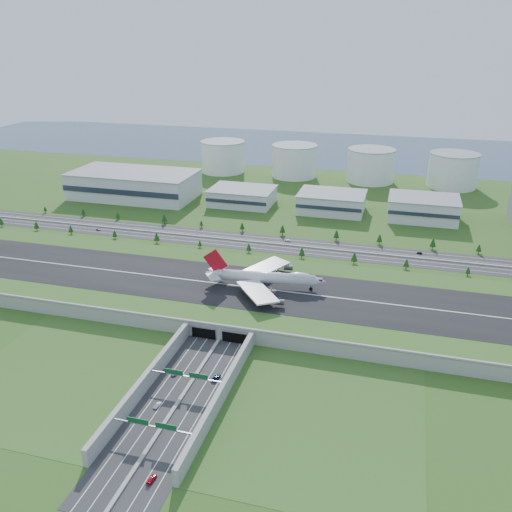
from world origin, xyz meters
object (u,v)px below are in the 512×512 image
(car_4, at_px, (98,230))
(car_7, at_px, (288,240))
(car_2, at_px, (216,378))
(car_5, at_px, (419,253))
(car_3, at_px, (152,479))
(car_1, at_px, (157,405))
(car_0, at_px, (175,373))
(fuel_tank_a, at_px, (223,157))
(boeing_747, at_px, (265,277))

(car_4, bearing_deg, car_7, -67.32)
(car_2, relative_size, car_5, 1.51)
(car_3, bearing_deg, car_1, -62.61)
(car_0, height_order, car_5, car_0)
(fuel_tank_a, distance_m, car_4, 226.49)
(boeing_747, height_order, car_3, boeing_747)
(car_2, bearing_deg, car_3, 97.01)
(car_0, xyz_separation_m, car_2, (20.21, 1.95, 0.11))
(car_1, height_order, car_5, car_1)
(boeing_747, xyz_separation_m, car_7, (-7.54, 100.47, -13.67))
(car_3, height_order, car_4, car_3)
(car_7, bearing_deg, car_0, -0.62)
(fuel_tank_a, bearing_deg, car_3, -74.38)
(fuel_tank_a, relative_size, boeing_747, 0.67)
(car_5, distance_m, car_7, 99.27)
(car_3, distance_m, car_5, 270.63)
(fuel_tank_a, height_order, car_7, fuel_tank_a)
(car_5, bearing_deg, car_1, -20.54)
(fuel_tank_a, height_order, boeing_747, fuel_tank_a)
(car_1, height_order, car_2, car_2)
(car_2, relative_size, car_7, 1.21)
(car_5, relative_size, car_7, 0.81)
(fuel_tank_a, distance_m, car_3, 477.21)
(boeing_747, xyz_separation_m, car_5, (91.73, 101.16, -13.74))
(boeing_747, distance_m, car_0, 92.58)
(car_2, bearing_deg, fuel_tank_a, -63.07)
(car_1, relative_size, car_4, 1.06)
(car_4, bearing_deg, car_3, -129.15)
(boeing_747, relative_size, car_7, 14.99)
(fuel_tank_a, distance_m, car_0, 411.29)
(car_1, height_order, car_4, car_1)
(car_7, bearing_deg, car_5, 93.80)
(fuel_tank_a, xyz_separation_m, car_5, (222.72, -205.62, -16.72))
(car_0, bearing_deg, car_4, 148.19)
(car_3, relative_size, car_5, 1.31)
(car_4, bearing_deg, car_1, -127.05)
(car_2, xyz_separation_m, car_4, (-163.43, 170.55, -0.13))
(fuel_tank_a, height_order, car_3, fuel_tank_a)
(car_1, bearing_deg, car_7, 104.87)
(car_1, bearing_deg, fuel_tank_a, 122.81)
(car_0, height_order, car_1, car_0)
(car_0, xyz_separation_m, car_3, (18.36, -63.37, 0.04))
(boeing_747, distance_m, car_4, 184.58)
(boeing_747, height_order, car_0, boeing_747)
(car_1, bearing_deg, car_0, 113.25)
(fuel_tank_a, xyz_separation_m, car_0, (110.09, -395.93, -16.66))
(car_4, bearing_deg, car_0, -123.86)
(boeing_747, height_order, car_5, boeing_747)
(car_4, bearing_deg, fuel_tank_a, 8.01)
(car_2, bearing_deg, car_1, 64.07)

